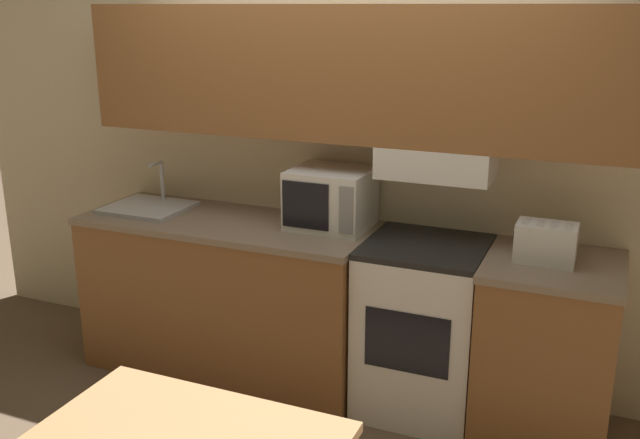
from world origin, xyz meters
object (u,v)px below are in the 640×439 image
(toaster, at_px, (546,243))
(sink_basin, at_px, (148,207))
(microwave, at_px, (331,198))
(stove_range, at_px, (423,327))

(toaster, relative_size, sink_basin, 0.62)
(toaster, bearing_deg, microwave, 173.72)
(stove_range, height_order, toaster, toaster)
(microwave, xyz_separation_m, toaster, (1.14, -0.12, -0.06))
(microwave, height_order, toaster, microwave)
(sink_basin, bearing_deg, toaster, -0.36)
(toaster, distance_m, sink_basin, 2.26)
(stove_range, height_order, sink_basin, sink_basin)
(stove_range, bearing_deg, sink_basin, -179.27)
(sink_basin, bearing_deg, stove_range, 0.73)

